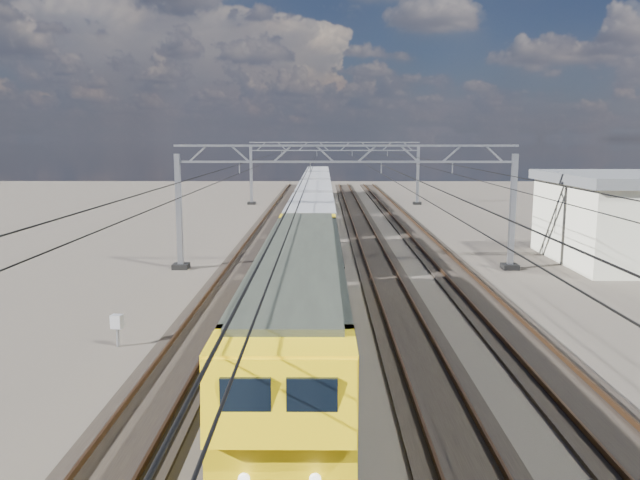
{
  "coord_description": "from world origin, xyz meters",
  "views": [
    {
      "loc": [
        -1.27,
        -31.26,
        7.4
      ],
      "look_at": [
        -1.43,
        -0.37,
        2.4
      ],
      "focal_mm": 35.0,
      "sensor_mm": 36.0,
      "label": 1
    }
  ],
  "objects_px": {
    "hopper_wagon_lead": "(311,225)",
    "catenary_gantry_far": "(334,170)",
    "hopper_wagon_mid": "(314,202)",
    "hopper_wagon_fourth": "(318,180)",
    "locomotive": "(301,296)",
    "hopper_wagon_third": "(316,189)",
    "trackside_cabinet": "(117,323)",
    "catenary_gantry_mid": "(346,202)"
  },
  "relations": [
    {
      "from": "catenary_gantry_mid",
      "to": "locomotive",
      "type": "xyz_separation_m",
      "value": [
        -2.0,
        -15.37,
        -1.58
      ]
    },
    {
      "from": "locomotive",
      "to": "trackside_cabinet",
      "type": "bearing_deg",
      "value": 165.87
    },
    {
      "from": "hopper_wagon_fourth",
      "to": "hopper_wagon_mid",
      "type": "bearing_deg",
      "value": -90.0
    },
    {
      "from": "hopper_wagon_lead",
      "to": "catenary_gantry_far",
      "type": "bearing_deg",
      "value": 86.6
    },
    {
      "from": "catenary_gantry_mid",
      "to": "locomotive",
      "type": "distance_m",
      "value": 15.58
    },
    {
      "from": "catenary_gantry_mid",
      "to": "trackside_cabinet",
      "type": "height_order",
      "value": "catenary_gantry_mid"
    },
    {
      "from": "hopper_wagon_fourth",
      "to": "trackside_cabinet",
      "type": "distance_m",
      "value": 59.01
    },
    {
      "from": "hopper_wagon_mid",
      "to": "hopper_wagon_fourth",
      "type": "distance_m",
      "value": 28.4
    },
    {
      "from": "trackside_cabinet",
      "to": "hopper_wagon_lead",
      "type": "bearing_deg",
      "value": 78.27
    },
    {
      "from": "catenary_gantry_mid",
      "to": "hopper_wagon_third",
      "type": "bearing_deg",
      "value": 93.72
    },
    {
      "from": "hopper_wagon_third",
      "to": "hopper_wagon_fourth",
      "type": "xyz_separation_m",
      "value": [
        0.0,
        14.2,
        0.0
      ]
    },
    {
      "from": "hopper_wagon_third",
      "to": "trackside_cabinet",
      "type": "distance_m",
      "value": 44.93
    },
    {
      "from": "hopper_wagon_mid",
      "to": "trackside_cabinet",
      "type": "relative_size",
      "value": 10.99
    },
    {
      "from": "locomotive",
      "to": "hopper_wagon_third",
      "type": "bearing_deg",
      "value": 90.0
    },
    {
      "from": "catenary_gantry_mid",
      "to": "catenary_gantry_far",
      "type": "relative_size",
      "value": 1.0
    },
    {
      "from": "hopper_wagon_lead",
      "to": "hopper_wagon_third",
      "type": "xyz_separation_m",
      "value": [
        0.0,
        28.4,
        0.0
      ]
    },
    {
      "from": "hopper_wagon_mid",
      "to": "catenary_gantry_far",
      "type": "bearing_deg",
      "value": 84.13
    },
    {
      "from": "hopper_wagon_third",
      "to": "trackside_cabinet",
      "type": "bearing_deg",
      "value": -98.55
    },
    {
      "from": "catenary_gantry_mid",
      "to": "catenary_gantry_far",
      "type": "distance_m",
      "value": 36.0
    },
    {
      "from": "catenary_gantry_mid",
      "to": "trackside_cabinet",
      "type": "relative_size",
      "value": 16.82
    },
    {
      "from": "catenary_gantry_far",
      "to": "trackside_cabinet",
      "type": "distance_m",
      "value": 50.53
    },
    {
      "from": "catenary_gantry_far",
      "to": "locomotive",
      "type": "distance_m",
      "value": 51.43
    },
    {
      "from": "catenary_gantry_far",
      "to": "trackside_cabinet",
      "type": "height_order",
      "value": "catenary_gantry_far"
    },
    {
      "from": "hopper_wagon_mid",
      "to": "hopper_wagon_fourth",
      "type": "xyz_separation_m",
      "value": [
        0.0,
        28.4,
        0.0
      ]
    },
    {
      "from": "catenary_gantry_far",
      "to": "hopper_wagon_mid",
      "type": "relative_size",
      "value": 1.53
    },
    {
      "from": "trackside_cabinet",
      "to": "hopper_wagon_third",
      "type": "bearing_deg",
      "value": 92.36
    },
    {
      "from": "catenary_gantry_mid",
      "to": "hopper_wagon_lead",
      "type": "height_order",
      "value": "catenary_gantry_mid"
    },
    {
      "from": "catenary_gantry_far",
      "to": "hopper_wagon_lead",
      "type": "bearing_deg",
      "value": -93.4
    },
    {
      "from": "locomotive",
      "to": "hopper_wagon_lead",
      "type": "distance_m",
      "value": 17.7
    },
    {
      "from": "catenary_gantry_far",
      "to": "hopper_wagon_fourth",
      "type": "relative_size",
      "value": 1.53
    },
    {
      "from": "hopper_wagon_mid",
      "to": "trackside_cabinet",
      "type": "xyz_separation_m",
      "value": [
        -6.68,
        -30.21,
        -1.34
      ]
    },
    {
      "from": "catenary_gantry_far",
      "to": "hopper_wagon_lead",
      "type": "relative_size",
      "value": 1.53
    },
    {
      "from": "catenary_gantry_mid",
      "to": "hopper_wagon_mid",
      "type": "xyz_separation_m",
      "value": [
        -2.0,
        16.53,
        -1.67
      ]
    },
    {
      "from": "catenary_gantry_far",
      "to": "hopper_wagon_mid",
      "type": "bearing_deg",
      "value": -95.87
    },
    {
      "from": "locomotive",
      "to": "hopper_wagon_mid",
      "type": "xyz_separation_m",
      "value": [
        -0.0,
        31.9,
        -0.09
      ]
    },
    {
      "from": "catenary_gantry_far",
      "to": "hopper_wagon_fourth",
      "type": "bearing_deg",
      "value": 102.63
    },
    {
      "from": "catenary_gantry_mid",
      "to": "catenary_gantry_far",
      "type": "bearing_deg",
      "value": 90.0
    },
    {
      "from": "hopper_wagon_third",
      "to": "hopper_wagon_fourth",
      "type": "distance_m",
      "value": 14.2
    },
    {
      "from": "catenary_gantry_far",
      "to": "catenary_gantry_mid",
      "type": "bearing_deg",
      "value": -90.0
    },
    {
      "from": "catenary_gantry_mid",
      "to": "hopper_wagon_third",
      "type": "distance_m",
      "value": 30.84
    },
    {
      "from": "hopper_wagon_lead",
      "to": "hopper_wagon_mid",
      "type": "distance_m",
      "value": 14.2
    },
    {
      "from": "locomotive",
      "to": "hopper_wagon_mid",
      "type": "height_order",
      "value": "locomotive"
    }
  ]
}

